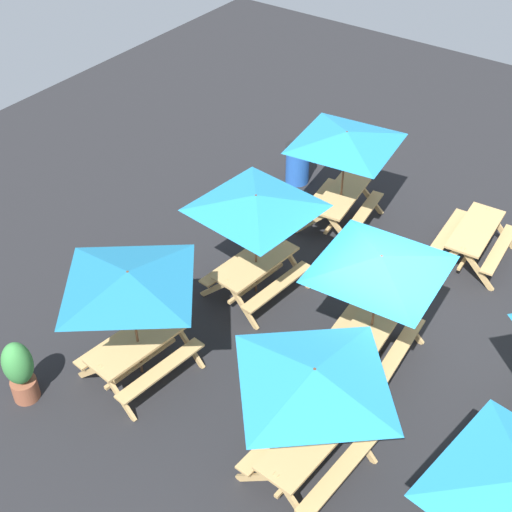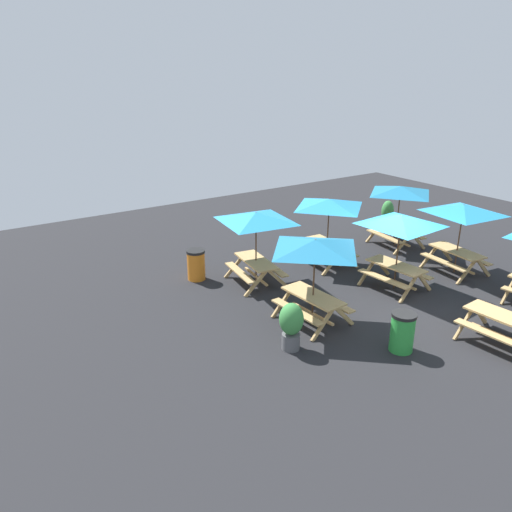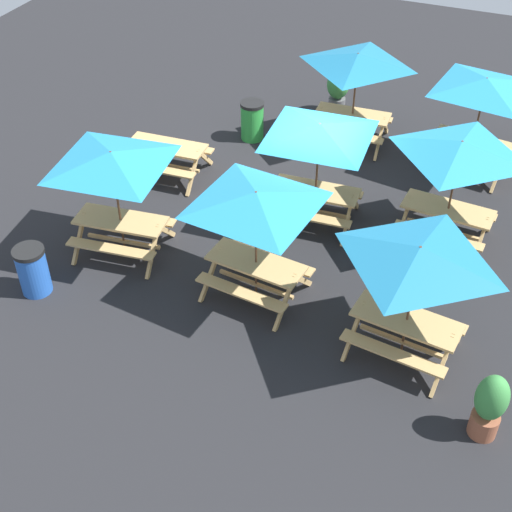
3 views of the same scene
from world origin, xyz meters
name	(u,v)px [view 3 (image 3 of 3)]	position (x,y,z in m)	size (l,w,h in m)	color
ground_plane	(305,207)	(0.00, 0.00, 0.00)	(26.68, 26.68, 0.00)	#232326
picnic_table_0	(484,91)	(-3.00, -2.96, 1.99)	(2.80, 2.80, 2.34)	tan
picnic_table_1	(319,138)	(-0.32, 0.35, 1.99)	(2.82, 2.82, 2.34)	tan
picnic_table_2	(256,207)	(-0.09, 2.99, 1.99)	(2.81, 2.81, 2.34)	tan
picnic_table_3	(357,66)	(-0.07, -3.12, 1.99)	(2.11, 2.11, 2.34)	tan
picnic_table_4	(418,262)	(-2.98, 3.38, 1.99)	(2.23, 2.23, 2.34)	tan
picnic_table_5	(460,155)	(-2.99, -0.06, 1.99)	(2.14, 2.14, 2.34)	tan
picnic_table_6	(167,153)	(3.40, -0.04, 0.56)	(1.89, 1.63, 0.81)	tan
picnic_table_7	(112,166)	(2.86, 2.82, 1.99)	(2.81, 2.81, 2.34)	tan
trash_bin_green	(252,120)	(2.24, -2.30, 0.49)	(0.59, 0.59, 0.98)	green
trash_bin_blue	(33,270)	(3.75, 4.52, 0.49)	(0.59, 0.59, 0.98)	blue
potted_plant_0	(338,89)	(0.72, -4.45, 0.67)	(0.58, 0.58, 1.20)	#59595B
potted_plant_1	(490,405)	(-4.52, 4.58, 0.65)	(0.49, 0.49, 1.25)	#935138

